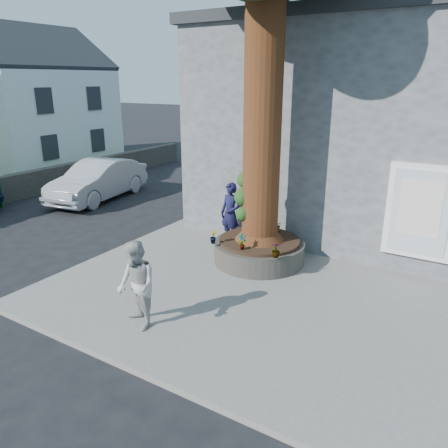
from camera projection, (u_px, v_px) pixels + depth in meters
The scene contains 14 objects.
ground at pixel (188, 288), 10.08m from camera, with size 120.00×120.00×0.00m, color black.
pavement at pixel (266, 284), 10.12m from camera, with size 9.00×8.00×0.12m, color slate.
yellow_line at pixel (122, 248), 12.40m from camera, with size 0.10×30.00×0.01m, color yellow.
stone_shop at pixel (386, 127), 13.65m from camera, with size 10.30×8.30×6.30m.
planter at pixel (259, 250), 11.16m from camera, with size 2.30×2.30×0.60m.
cottage_far at pixel (26, 94), 23.54m from camera, with size 7.30×7.40×8.75m.
man at pixel (231, 214), 12.23m from camera, with size 0.64×0.42×1.75m, color #121334.
woman at pixel (137, 286), 8.03m from camera, with size 0.83×0.64×1.70m, color #AFADA7.
shopping_bag at pixel (233, 240), 12.29m from camera, with size 0.20×0.12×0.28m, color white.
car_silver at pixel (98, 180), 17.26m from camera, with size 1.63×4.68×1.54m, color #A9ACB1.
plant_a at pixel (242, 242), 10.33m from camera, with size 0.21×0.14×0.40m, color gray.
plant_b at pixel (213, 237), 10.75m from camera, with size 0.19×0.18×0.34m, color gray.
plant_c at pixel (276, 250), 9.90m from camera, with size 0.20×0.20×0.35m, color gray.
plant_d at pixel (277, 226), 11.66m from camera, with size 0.24×0.22×0.27m, color gray.
Camera 1 is at (5.47, -7.31, 4.59)m, focal length 35.00 mm.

